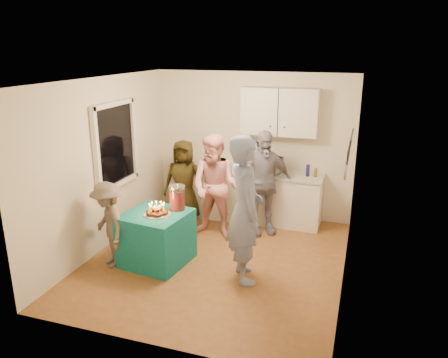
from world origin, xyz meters
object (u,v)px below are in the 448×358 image
(party_table, at_px, (157,238))
(woman_back_left, at_px, (184,181))
(counter, at_px, (258,197))
(man_birthday, at_px, (245,210))
(child_near_left, at_px, (109,225))
(microwave, at_px, (266,165))
(woman_back_right, at_px, (262,183))
(woman_back_center, at_px, (216,187))
(punch_jar, at_px, (177,198))

(party_table, distance_m, woman_back_left, 1.68)
(counter, relative_size, man_birthday, 1.11)
(man_birthday, distance_m, child_near_left, 1.97)
(microwave, bearing_deg, woman_back_left, -151.53)
(woman_back_right, height_order, child_near_left, woman_back_right)
(man_birthday, bearing_deg, microwave, -22.60)
(counter, distance_m, woman_back_right, 0.71)
(woman_back_center, xyz_separation_m, woman_back_right, (0.67, 0.37, 0.02))
(microwave, relative_size, punch_jar, 1.46)
(child_near_left, bearing_deg, woman_back_left, 119.80)
(man_birthday, relative_size, woman_back_center, 1.15)
(child_near_left, bearing_deg, party_table, 64.84)
(counter, xyz_separation_m, woman_back_center, (-0.49, -0.89, 0.43))
(man_birthday, xyz_separation_m, woman_back_right, (-0.14, 1.53, -0.11))
(punch_jar, distance_m, child_near_left, 1.03)
(punch_jar, bearing_deg, party_table, -134.64)
(punch_jar, relative_size, man_birthday, 0.17)
(woman_back_left, relative_size, child_near_left, 1.18)
(counter, height_order, child_near_left, child_near_left)
(man_birthday, bearing_deg, woman_back_right, -22.73)
(punch_jar, relative_size, woman_back_left, 0.23)
(man_birthday, relative_size, child_near_left, 1.59)
(counter, bearing_deg, man_birthday, -81.18)
(punch_jar, xyz_separation_m, child_near_left, (-0.83, -0.52, -0.31))
(counter, height_order, party_table, counter)
(microwave, xyz_separation_m, man_birthday, (0.19, -2.05, -0.06))
(party_table, distance_m, man_birthday, 1.46)
(microwave, relative_size, party_table, 0.58)
(punch_jar, relative_size, child_near_left, 0.27)
(woman_back_left, bearing_deg, counter, 13.53)
(woman_back_left, bearing_deg, woman_back_right, -8.90)
(man_birthday, xyz_separation_m, woman_back_left, (-1.58, 1.66, -0.26))
(party_table, relative_size, woman_back_right, 0.49)
(counter, bearing_deg, party_table, -116.45)
(punch_jar, relative_size, woman_back_right, 0.19)
(punch_jar, xyz_separation_m, woman_back_center, (0.27, 0.88, -0.07))
(woman_back_left, bearing_deg, microwave, 11.96)
(microwave, distance_m, woman_back_right, 0.55)
(woman_back_left, bearing_deg, child_near_left, -104.05)
(microwave, bearing_deg, counter, -167.35)
(microwave, height_order, woman_back_center, woman_back_center)
(counter, distance_m, woman_back_center, 1.11)
(party_table, relative_size, woman_back_left, 0.58)
(microwave, distance_m, punch_jar, 1.99)
(counter, relative_size, microwave, 4.45)
(party_table, bearing_deg, microwave, 60.61)
(microwave, xyz_separation_m, woman_back_left, (-1.39, -0.39, -0.32))
(counter, distance_m, woman_back_left, 1.35)
(party_table, height_order, punch_jar, punch_jar)
(party_table, xyz_separation_m, woman_back_right, (1.19, 1.49, 0.50))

